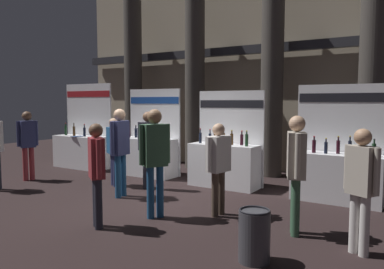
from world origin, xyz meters
name	(u,v)px	position (x,y,z in m)	size (l,w,h in m)	color
ground_plane	(151,199)	(0.00, 0.00, 0.00)	(24.00, 24.00, 0.00)	black
hall_colonnade	(240,66)	(0.00, 4.18, 2.99)	(11.81, 1.23, 6.24)	tan
exhibitor_booth_0	(82,147)	(-4.02, 1.76, 0.60)	(1.87, 0.72, 2.50)	white
exhibitor_booth_1	(148,153)	(-1.59, 1.87, 0.60)	(1.67, 0.66, 2.31)	white
exhibitor_booth_2	(225,161)	(0.75, 1.79, 0.59)	(1.68, 0.66, 2.23)	white
exhibitor_booth_3	(337,172)	(3.24, 1.80, 0.58)	(1.78, 0.66, 2.32)	white
trash_bin	(254,236)	(2.98, -1.71, 0.33)	(0.39, 0.39, 0.66)	#38383D
visitor_0	(114,145)	(-1.46, 0.47, 0.95)	(0.53, 0.43, 1.59)	navy
visitor_1	(148,144)	(-0.58, 0.64, 1.03)	(0.50, 0.26, 1.75)	#23232D
visitor_2	(296,163)	(3.11, -0.49, 1.07)	(0.38, 0.53, 1.77)	#33563D
visitor_3	(28,139)	(-3.72, -0.22, 1.03)	(0.36, 0.48, 1.73)	maroon
visitor_4	(155,153)	(0.85, -0.96, 1.12)	(0.41, 0.48, 1.85)	navy
visitor_5	(97,167)	(0.40, -1.84, 0.96)	(0.45, 0.38, 1.64)	#23232D
visitor_6	(361,182)	(4.03, -0.78, 0.96)	(0.46, 0.34, 1.64)	silver
visitor_8	(120,145)	(-0.62, -0.22, 1.09)	(0.24, 0.57, 1.83)	navy
visitor_9	(218,161)	(1.69, -0.27, 0.96)	(0.30, 0.59, 1.60)	#47382D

